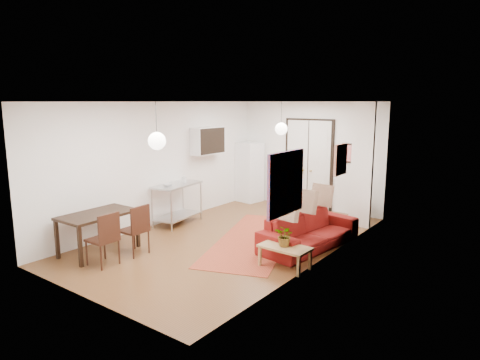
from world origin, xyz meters
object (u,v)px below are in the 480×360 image
Objects in this scene: sofa at (310,231)px; kitchen_counter at (177,198)px; dining_chair_near at (137,224)px; fridge at (250,172)px; dining_table at (98,218)px; dining_chair_far at (107,233)px; black_side_chair at (361,198)px; coffee_table at (285,249)px.

sofa is 1.71× the size of kitchen_counter.
kitchen_counter is at bearing -158.57° from dining_chair_near.
fridge is 1.77× the size of dining_chair_near.
dining_chair_far is at bearing -22.74° from dining_table.
sofa is 2.68m from black_side_chair.
dining_table is 1.48× the size of dining_chair_near.
black_side_chair reaches higher than sofa.
kitchen_counter is at bearing -164.36° from dining_chair_far.
sofa is 2.36× the size of dining_chair_near.
fridge reaches higher than coffee_table.
dining_chair_far is at bearing 147.77° from sofa.
dining_chair_far reaches higher than sofa.
kitchen_counter is 2.71m from dining_chair_far.
dining_chair_far is (0.80, -5.57, -0.30)m from fridge.
sofa is 3.42m from dining_chair_near.
fridge is 1.20× the size of dining_table.
dining_table is at bearing -155.74° from coffee_table.
fridge is (-3.50, 3.84, 0.52)m from coffee_table.
dining_chair_near is at bearing 140.15° from sofa.
dining_chair_near is at bearing -158.97° from coffee_table.
black_side_chair is at bearing 91.94° from coffee_table.
dining_table is at bearing -79.81° from fridge.
dining_table is at bearing 38.04° from black_side_chair.
dining_chair_near is at bearing 178.42° from dining_chair_far.
fridge is at bearing -172.22° from dining_chair_near.
black_side_chair is at bearing 7.22° from sofa.
sofa is 3.37m from kitchen_counter.
fridge is at bearing 60.16° from sofa.
coffee_table is 0.92× the size of dining_chair_far.
sofa is 2.53× the size of black_side_chair.
coffee_table is at bearing -39.63° from fridge.
dining_table is at bearing -93.04° from kitchen_counter.
dining_chair_near is at bearing -72.64° from fridge.
dining_chair_near is 5.58m from black_side_chair.
dining_chair_near reaches higher than kitchen_counter.
dining_chair_far reaches higher than black_side_chair.
fridge is at bearing 92.19° from dining_table.
coffee_table is 3.93m from black_side_chair.
dining_chair_near is (-2.70, -1.04, 0.22)m from coffee_table.
coffee_table is 3.63m from dining_table.
fridge is at bearing 132.37° from coffee_table.
coffee_table is at bearing 109.46° from dining_chair_near.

